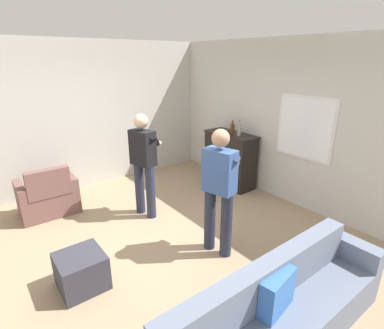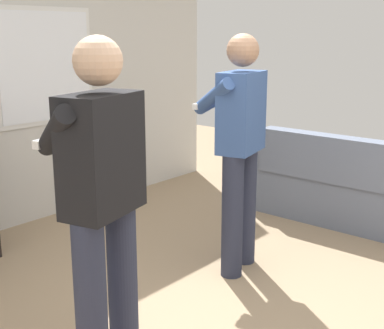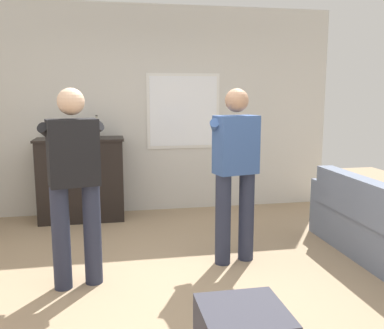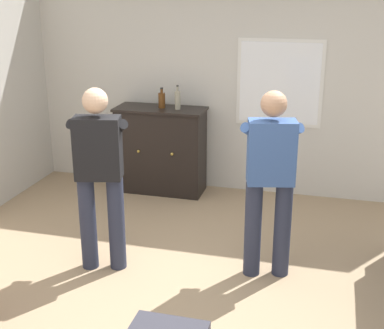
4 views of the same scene
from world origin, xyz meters
The scene contains 7 objects.
ground centered at (0.00, 0.00, 0.00)m, with size 10.40×10.40×0.00m, color #9E8466.
wall_back_with_window centered at (0.01, 2.66, 1.40)m, with size 5.20×0.15×2.80m.
sideboard_cabinet centered at (-0.91, 2.30, 0.54)m, with size 1.10×0.49×1.07m.
bottle_wine_green centered at (-0.89, 2.32, 1.17)m, with size 0.08×0.08×0.25m.
bottle_liquor_amber centered at (-0.68, 2.29, 1.18)m, with size 0.07×0.07×0.29m.
person_standing_left centered at (-0.83, 0.32, 0.94)m, with size 0.54×0.51×1.68m.
person_standing_right centered at (0.64, 0.59, 0.94)m, with size 0.54×0.51×1.68m.
Camera 3 is at (-0.52, -3.28, 1.64)m, focal length 40.00 mm.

